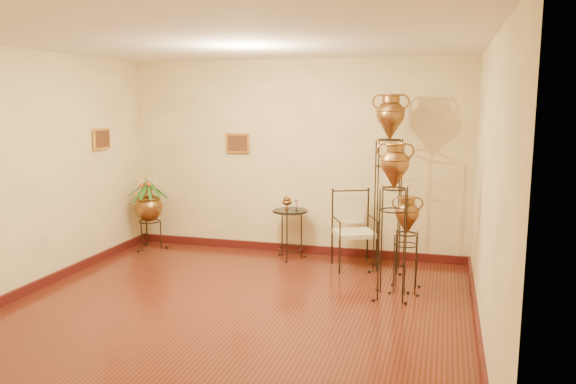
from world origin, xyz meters
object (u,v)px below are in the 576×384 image
(amphora_tall, at_px, (389,181))
(amphora_mid, at_px, (393,220))
(armchair, at_px, (354,230))
(side_table, at_px, (290,233))
(planter_urn, at_px, (149,204))

(amphora_tall, relative_size, amphora_mid, 1.30)
(armchair, bearing_deg, side_table, 144.67)
(planter_urn, bearing_deg, side_table, 1.50)
(side_table, bearing_deg, amphora_mid, -38.97)
(amphora_mid, bearing_deg, amphora_tall, 98.89)
(planter_urn, relative_size, side_table, 1.38)
(planter_urn, height_order, side_table, planter_urn)
(amphora_mid, relative_size, planter_urn, 1.46)
(side_table, bearing_deg, planter_urn, -178.50)
(amphora_tall, xyz_separation_m, side_table, (-1.37, 0.18, -0.82))
(planter_urn, height_order, armchair, planter_urn)
(amphora_tall, distance_m, planter_urn, 3.60)
(amphora_mid, relative_size, armchair, 1.74)
(amphora_tall, xyz_separation_m, armchair, (-0.43, -0.01, -0.67))
(amphora_tall, bearing_deg, side_table, 172.42)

